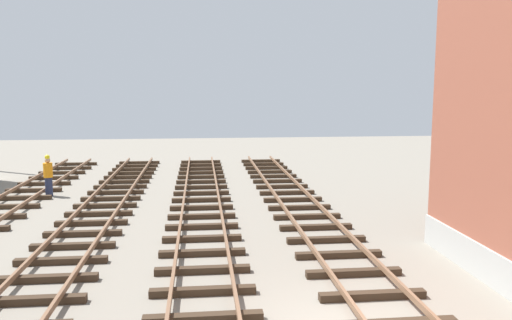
% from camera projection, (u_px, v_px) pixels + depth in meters
% --- Properties ---
extents(track_worker_foreground, '(0.40, 0.40, 1.87)m').
position_uv_depth(track_worker_foreground, '(48.00, 176.00, 22.97)').
color(track_worker_foreground, '#262D4C').
rests_on(track_worker_foreground, ground).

